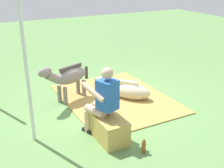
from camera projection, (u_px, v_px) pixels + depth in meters
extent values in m
plane|color=#608C4C|center=(110.00, 105.00, 6.28)|extent=(24.00, 24.00, 0.00)
cube|color=#AD8C47|center=(116.00, 98.00, 6.59)|extent=(2.83, 2.21, 0.02)
cube|color=tan|center=(109.00, 128.00, 4.96)|extent=(0.76, 0.43, 0.42)
cylinder|color=#D8AD8C|center=(95.00, 111.00, 4.95)|extent=(0.42, 0.27, 0.14)
cylinder|color=#D8AD8C|center=(88.00, 121.00, 5.18)|extent=(0.11, 0.11, 0.42)
cube|color=black|center=(88.00, 130.00, 5.25)|extent=(0.24, 0.17, 0.06)
cylinder|color=#D8AD8C|center=(103.00, 107.00, 5.09)|extent=(0.42, 0.27, 0.14)
cylinder|color=#D8AD8C|center=(95.00, 117.00, 5.32)|extent=(0.11, 0.11, 0.42)
cube|color=black|center=(96.00, 126.00, 5.38)|extent=(0.24, 0.17, 0.06)
cube|color=#2659B2|center=(107.00, 95.00, 4.77)|extent=(0.38, 0.37, 0.52)
cylinder|color=#D8AD8C|center=(93.00, 92.00, 4.76)|extent=(0.50, 0.26, 0.26)
cylinder|color=#D8AD8C|center=(106.00, 87.00, 4.98)|extent=(0.50, 0.26, 0.26)
sphere|color=#D8AD8C|center=(107.00, 73.00, 4.63)|extent=(0.20, 0.20, 0.20)
ellipsoid|color=slate|center=(71.00, 76.00, 6.36)|extent=(0.60, 0.90, 0.34)
cylinder|color=slate|center=(65.00, 96.00, 6.24)|extent=(0.09, 0.09, 0.40)
cylinder|color=slate|center=(59.00, 94.00, 6.36)|extent=(0.09, 0.09, 0.40)
cylinder|color=slate|center=(84.00, 89.00, 6.64)|extent=(0.09, 0.09, 0.40)
cylinder|color=slate|center=(78.00, 86.00, 6.76)|extent=(0.09, 0.09, 0.40)
cylinder|color=slate|center=(53.00, 77.00, 5.98)|extent=(0.30, 0.41, 0.33)
ellipsoid|color=slate|center=(45.00, 72.00, 5.79)|extent=(0.26, 0.36, 0.20)
cube|color=#433D3A|center=(71.00, 68.00, 6.29)|extent=(0.27, 0.58, 0.08)
cylinder|color=#433D3A|center=(86.00, 72.00, 6.71)|extent=(0.07, 0.07, 0.30)
ellipsoid|color=beige|center=(131.00, 91.00, 6.53)|extent=(0.93, 0.87, 0.36)
cube|color=beige|center=(109.00, 93.00, 6.76)|extent=(0.37, 0.36, 0.10)
cylinder|color=beige|center=(108.00, 86.00, 6.70)|extent=(0.33, 0.32, 0.30)
ellipsoid|color=beige|center=(101.00, 81.00, 6.73)|extent=(0.33, 0.32, 0.20)
cube|color=beige|center=(128.00, 83.00, 6.48)|extent=(0.39, 0.35, 0.08)
cylinder|color=brown|center=(144.00, 147.00, 4.63)|extent=(0.07, 0.07, 0.20)
cone|color=brown|center=(144.00, 140.00, 4.58)|extent=(0.06, 0.06, 0.06)
cylinder|color=silver|center=(26.00, 69.00, 4.54)|extent=(0.06, 0.06, 2.59)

